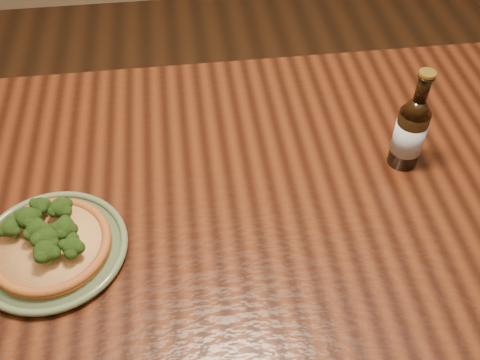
{
  "coord_description": "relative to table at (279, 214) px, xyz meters",
  "views": [
    {
      "loc": [
        -0.18,
        -0.67,
        1.61
      ],
      "look_at": [
        -0.09,
        0.06,
        0.82
      ],
      "focal_mm": 42.0,
      "sensor_mm": 36.0,
      "label": 1
    }
  ],
  "objects": [
    {
      "name": "plate",
      "position": [
        -0.45,
        -0.11,
        0.1
      ],
      "size": [
        0.28,
        0.28,
        0.02
      ],
      "rotation": [
        0.0,
        0.0,
        -0.23
      ],
      "color": "#536747",
      "rests_on": "table"
    },
    {
      "name": "table",
      "position": [
        0.0,
        0.0,
        0.0
      ],
      "size": [
        1.6,
        0.9,
        0.75
      ],
      "color": "#421D0E",
      "rests_on": "ground"
    },
    {
      "name": "beer_bottle",
      "position": [
        0.27,
        0.04,
        0.18
      ],
      "size": [
        0.06,
        0.06,
        0.23
      ],
      "rotation": [
        0.0,
        0.0,
        -0.41
      ],
      "color": "black",
      "rests_on": "table"
    },
    {
      "name": "pizza",
      "position": [
        -0.45,
        -0.11,
        0.12
      ],
      "size": [
        0.22,
        0.22,
        0.07
      ],
      "rotation": [
        0.0,
        0.0,
        -0.38
      ],
      "color": "#A25824",
      "rests_on": "plate"
    }
  ]
}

